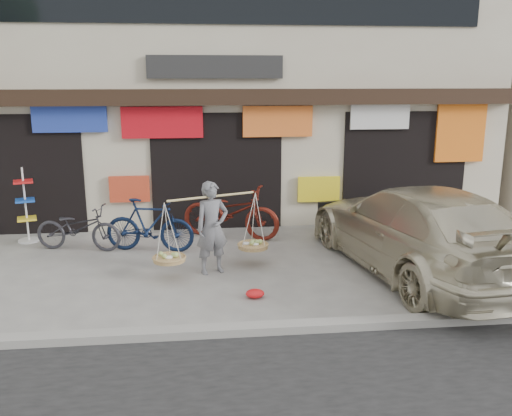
{
  "coord_description": "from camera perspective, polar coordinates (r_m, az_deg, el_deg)",
  "views": [
    {
      "loc": [
        -0.45,
        -8.91,
        3.48
      ],
      "look_at": [
        0.63,
        0.9,
        1.09
      ],
      "focal_mm": 38.0,
      "sensor_mm": 36.0,
      "label": 1
    }
  ],
  "objects": [
    {
      "name": "red_bag",
      "position": [
        8.88,
        -0.1,
        -8.99
      ],
      "size": [
        0.31,
        0.25,
        0.14
      ],
      "primitive_type": "ellipsoid",
      "color": "red",
      "rests_on": "ground"
    },
    {
      "name": "bike_3",
      "position": [
        11.97,
        -2.6,
        -0.43
      ],
      "size": [
        2.33,
        1.59,
        1.16
      ],
      "primitive_type": "imported",
      "rotation": [
        0.0,
        0.0,
        1.16
      ],
      "color": "#5B180F",
      "rests_on": "ground"
    },
    {
      "name": "shophouse_block",
      "position": [
        15.33,
        -4.71,
        13.45
      ],
      "size": [
        14.0,
        6.32,
        7.0
      ],
      "color": "beige",
      "rests_on": "ground"
    },
    {
      "name": "bike_2",
      "position": [
        11.97,
        -2.74,
        -0.43
      ],
      "size": [
        2.33,
        1.59,
        1.16
      ],
      "primitive_type": "imported",
      "rotation": [
        0.0,
        0.0,
        1.16
      ],
      "color": "#5B180F",
      "rests_on": "ground"
    },
    {
      "name": "kerb",
      "position": [
        7.72,
        -2.32,
        -12.7
      ],
      "size": [
        70.0,
        0.25,
        0.12
      ],
      "primitive_type": "cube",
      "color": "gray",
      "rests_on": "ground"
    },
    {
      "name": "street_vendor",
      "position": [
        9.79,
        -4.63,
        -2.45
      ],
      "size": [
        2.1,
        1.14,
        1.69
      ],
      "rotation": [
        0.0,
        0.0,
        0.36
      ],
      "color": "slate",
      "rests_on": "ground"
    },
    {
      "name": "bike_1",
      "position": [
        11.21,
        -11.14,
        -1.79
      ],
      "size": [
        1.91,
        0.93,
        1.1
      ],
      "primitive_type": "imported",
      "rotation": [
        0.0,
        0.0,
        1.34
      ],
      "color": "#0F1B37",
      "rests_on": "ground"
    },
    {
      "name": "bike_0",
      "position": [
        11.69,
        -18.21,
        -2.0
      ],
      "size": [
        1.89,
        1.03,
        0.94
      ],
      "primitive_type": "imported",
      "rotation": [
        0.0,
        0.0,
        1.33
      ],
      "color": "#2F2E34",
      "rests_on": "ground"
    },
    {
      "name": "display_rack",
      "position": [
        12.65,
        -23.03,
        -0.39
      ],
      "size": [
        0.48,
        0.48,
        1.63
      ],
      "rotation": [
        0.0,
        0.0,
        0.3
      ],
      "color": "silver",
      "rests_on": "ground"
    },
    {
      "name": "ground",
      "position": [
        9.57,
        -3.16,
        -7.73
      ],
      "size": [
        70.0,
        70.0,
        0.0
      ],
      "primitive_type": "plane",
      "color": "gray",
      "rests_on": "ground"
    },
    {
      "name": "suv",
      "position": [
        10.24,
        16.56,
        -2.15
      ],
      "size": [
        3.11,
        5.81,
        1.6
      ],
      "rotation": [
        0.0,
        0.0,
        3.3
      ],
      "color": "beige",
      "rests_on": "ground"
    }
  ]
}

